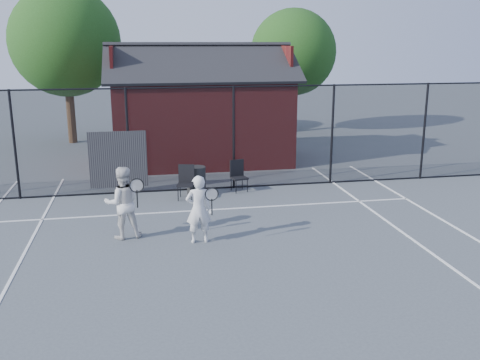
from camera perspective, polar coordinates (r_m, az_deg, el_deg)
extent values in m
plane|color=#4A5054|center=(11.02, -1.24, -7.92)|extent=(80.00, 80.00, 0.00)
cube|color=white|center=(13.81, -3.31, -3.20)|extent=(11.00, 0.06, 0.01)
cube|color=white|center=(10.76, 23.18, -9.72)|extent=(0.06, 18.00, 0.01)
cube|color=white|center=(13.67, -3.22, -3.39)|extent=(0.06, 0.30, 0.01)
cylinder|color=black|center=(15.65, -22.91, 3.43)|extent=(0.07, 0.07, 3.00)
cylinder|color=black|center=(15.29, -11.85, 4.04)|extent=(0.07, 0.07, 3.00)
cylinder|color=black|center=(15.52, -0.68, 4.50)|extent=(0.07, 0.07, 3.00)
cylinder|color=black|center=(16.30, 9.79, 4.78)|extent=(0.07, 0.07, 3.00)
cylinder|color=black|center=(17.57, 19.04, 4.90)|extent=(0.07, 0.07, 3.00)
cylinder|color=black|center=(15.19, -4.47, 9.84)|extent=(22.00, 0.04, 0.04)
cylinder|color=black|center=(15.70, -4.26, -0.92)|extent=(22.00, 0.04, 0.04)
cube|color=black|center=(15.38, -4.36, 4.37)|extent=(22.00, 3.00, 0.01)
cube|color=black|center=(15.38, -12.87, 2.14)|extent=(1.60, 0.04, 1.60)
cube|color=maroon|center=(19.36, -4.23, 6.48)|extent=(6.00, 4.00, 3.00)
cube|color=black|center=(18.18, -3.98, 12.40)|extent=(6.50, 2.36, 1.32)
cube|color=black|center=(20.17, -4.68, 12.60)|extent=(6.50, 2.36, 1.32)
cube|color=maroon|center=(19.07, -13.39, 12.15)|extent=(0.10, 2.80, 1.06)
cube|color=maroon|center=(19.73, 4.41, 12.56)|extent=(0.10, 2.80, 1.06)
cylinder|color=#382216|center=(23.90, -17.59, 6.81)|extent=(0.36, 0.36, 2.52)
sphere|color=#204313|center=(23.71, -18.14, 13.86)|extent=(4.48, 4.48, 4.48)
cylinder|color=#382216|center=(25.75, 5.55, 7.61)|extent=(0.36, 0.36, 2.23)
sphere|color=#204313|center=(25.57, 5.70, 13.41)|extent=(3.97, 3.97, 3.97)
imported|color=silver|center=(11.44, -4.45, -3.13)|extent=(0.55, 0.37, 1.49)
torus|color=black|center=(11.07, -3.04, -1.52)|extent=(0.29, 0.02, 0.29)
cylinder|color=black|center=(11.15, -3.03, -2.89)|extent=(0.03, 0.03, 0.36)
imported|color=silver|center=(11.94, -12.42, -2.38)|extent=(0.86, 0.72, 1.61)
torus|color=black|center=(11.50, -10.98, -0.57)|extent=(0.32, 0.03, 0.32)
cylinder|color=black|center=(11.58, -10.90, -2.00)|extent=(0.03, 0.03, 0.39)
cube|color=black|center=(15.37, -0.08, 0.37)|extent=(0.52, 0.53, 0.88)
cube|color=black|center=(14.68, -5.83, -0.32)|extent=(0.54, 0.55, 0.92)
cylinder|color=black|center=(15.21, -4.69, -0.03)|extent=(0.61, 0.61, 0.78)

